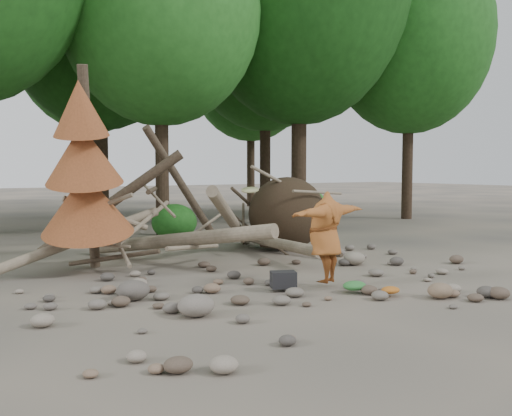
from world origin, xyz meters
TOP-DOWN VIEW (x-y plane):
  - ground at (0.00, 0.00)m, footprint 120.00×120.00m
  - deadfall_pile at (2.02, 4.24)m, footprint 8.55×5.24m
  - dead_conifer at (-3.12, 3.37)m, footprint 2.06×2.16m
  - bush_mid at (0.80, 7.80)m, footprint 1.40×1.40m
  - bush_right at (5.00, 7.00)m, footprint 2.00×2.00m
  - frisbee_thrower at (0.39, -0.11)m, footprint 3.04×1.10m
  - backpack at (-0.52, -0.04)m, footprint 0.53×0.45m
  - cloth_green at (0.47, -0.83)m, footprint 0.44×0.37m
  - cloth_orange at (0.81, -1.37)m, footprint 0.35×0.28m
  - boulder_front_left at (-2.63, -0.80)m, footprint 0.56×0.51m
  - boulder_front_right at (1.43, -1.92)m, footprint 0.45×0.40m
  - boulder_mid_right at (2.45, 1.40)m, footprint 0.51×0.46m
  - boulder_mid_left at (-3.06, 0.71)m, footprint 0.56×0.51m

SIDE VIEW (x-z plane):
  - ground at x=0.00m, z-range 0.00..0.00m
  - cloth_orange at x=0.81m, z-range 0.00..0.13m
  - cloth_green at x=0.47m, z-range 0.00..0.17m
  - boulder_front_right at x=1.43m, z-range 0.00..0.27m
  - backpack at x=-0.52m, z-range 0.00..0.30m
  - boulder_mid_right at x=2.45m, z-range 0.00..0.31m
  - boulder_front_left at x=-2.63m, z-range 0.00..0.34m
  - boulder_mid_left at x=-3.06m, z-range 0.00..0.34m
  - bush_mid at x=0.80m, z-range 0.00..1.12m
  - bush_right at x=5.00m, z-range 0.00..1.60m
  - frisbee_thrower at x=0.39m, z-range 0.02..1.85m
  - deadfall_pile at x=2.02m, z-range -0.70..2.60m
  - dead_conifer at x=-3.12m, z-range -0.06..4.29m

